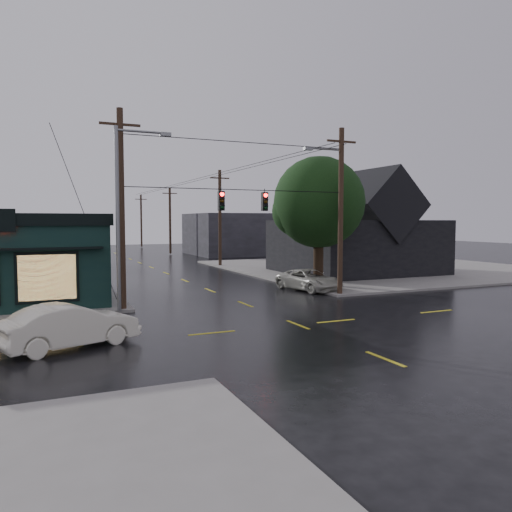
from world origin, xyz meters
name	(u,v)px	position (x,y,z in m)	size (l,w,h in m)	color
ground_plane	(298,325)	(0.00, 0.00, 0.00)	(160.00, 160.00, 0.00)	black
sidewalk_ne	(379,268)	(20.00, 20.00, 0.07)	(28.00, 28.00, 0.15)	slate
ne_building	(355,222)	(15.00, 17.00, 4.47)	(12.60, 11.60, 8.75)	black
corner_tree	(319,203)	(7.49, 10.69, 5.85)	(6.31, 6.31, 8.88)	black
utility_pole_nw	(123,311)	(-6.50, 6.50, 0.00)	(2.00, 0.32, 10.15)	black
utility_pole_ne	(340,296)	(6.50, 6.50, 0.00)	(2.00, 0.32, 10.15)	black
utility_pole_far_a	(220,267)	(6.50, 28.00, 0.00)	(2.00, 0.32, 9.65)	black
utility_pole_far_b	(170,255)	(6.50, 48.00, 0.00)	(2.00, 0.32, 9.15)	black
utility_pole_far_c	(142,248)	(6.50, 68.00, 0.00)	(2.00, 0.32, 9.15)	black
span_signal_assembly	(243,201)	(0.10, 6.50, 5.70)	(13.00, 0.48, 1.23)	black
streetlight_nw	(120,314)	(-6.80, 5.80, 0.00)	(5.40, 0.30, 9.15)	slate
streetlight_ne	(340,294)	(7.00, 7.20, 0.00)	(5.40, 0.30, 9.15)	slate
bg_building_east	(243,234)	(16.00, 45.00, 2.80)	(14.00, 12.00, 5.60)	black
sedan_cream	(70,326)	(-9.45, -0.17, 0.80)	(1.70, 4.87, 1.61)	#ECE7CF
suv_silver	(309,280)	(6.00, 9.36, 0.69)	(2.30, 4.98, 1.38)	#AFAFA2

